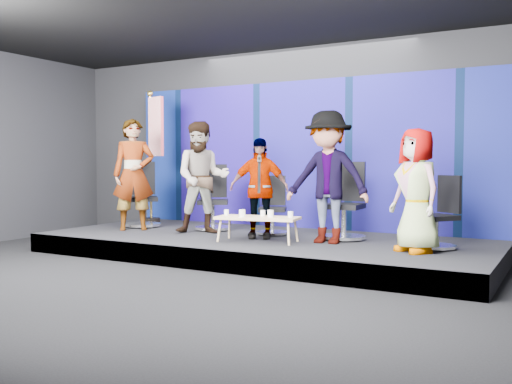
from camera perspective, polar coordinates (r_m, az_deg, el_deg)
ground at (r=6.92m, az=-9.48°, el=-9.25°), size 10.00×10.00×0.00m
room_walls at (r=6.84m, az=-9.66°, el=11.08°), size 10.02×8.02×3.51m
riser at (r=8.95m, az=0.62°, el=-5.44°), size 7.00×3.00×0.30m
backdrop at (r=10.15m, az=4.56°, el=3.76°), size 7.00×0.08×2.60m
chair_a at (r=10.49m, az=-11.30°, el=-1.31°), size 0.94×0.94×1.18m
panelist_a at (r=9.98m, az=-12.14°, el=1.72°), size 0.82×0.81×1.90m
chair_b at (r=9.82m, az=-4.31°, el=-1.64°), size 0.87×0.87×1.13m
panelist_b at (r=9.31m, az=-5.40°, el=1.45°), size 1.12×1.05×1.83m
chair_c at (r=9.19m, az=1.69°, el=-2.33°), size 0.70×0.70×0.95m
panelist_c at (r=8.72m, az=0.30°, el=0.38°), size 0.97×0.69×1.53m
chair_d at (r=8.70m, az=8.91°, el=-2.17°), size 0.68×0.68×1.17m
panelist_d at (r=8.23m, az=7.17°, el=1.48°), size 1.25×0.75×1.90m
chair_e at (r=8.06m, az=17.84°, el=-3.12°), size 0.78×0.78×0.99m
panelist_e at (r=7.62m, az=15.75°, el=0.14°), size 0.93×0.87×1.60m
coffee_table at (r=8.32m, az=0.17°, el=-2.69°), size 1.27×0.71×0.37m
mug_a at (r=8.58m, az=-2.97°, el=-2.04°), size 0.07×0.07×0.08m
mug_b at (r=8.27m, az=-1.39°, el=-2.14°), size 0.09×0.09×0.11m
mug_c at (r=8.42m, az=0.69°, el=-2.13°), size 0.07×0.07×0.09m
mug_d at (r=8.23m, az=1.46°, el=-2.18°), size 0.09×0.09×0.11m
mug_e at (r=8.20m, az=3.47°, el=-2.25°), size 0.08×0.08×0.09m
flag_stand at (r=10.86m, az=-10.17°, el=3.82°), size 0.56×0.33×2.51m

